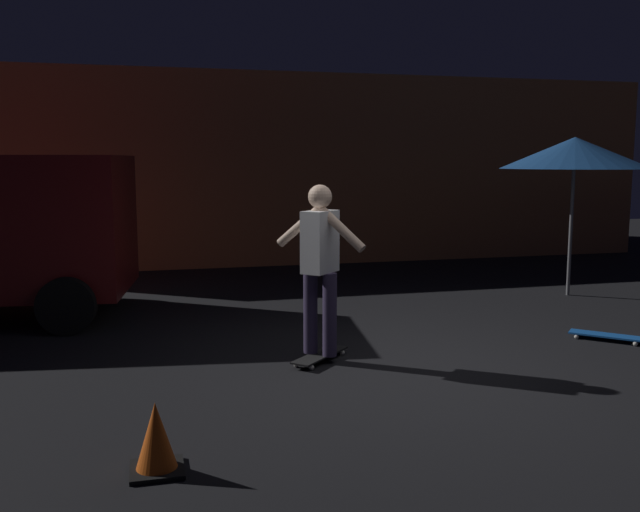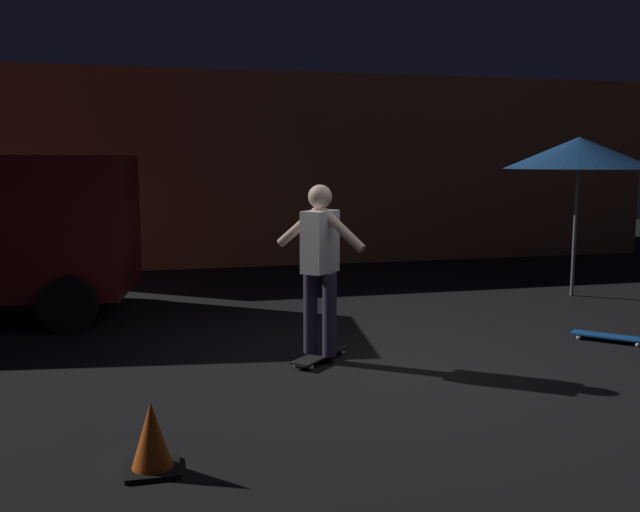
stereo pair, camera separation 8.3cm
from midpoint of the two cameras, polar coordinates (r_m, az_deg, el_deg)
The scene contains 7 objects.
ground_plane at distance 6.72m, azimuth 6.37°, elevation -9.24°, with size 28.00×28.00×0.00m, color black.
low_building at distance 15.23m, azimuth -1.43°, elevation 7.20°, with size 13.30×4.27×3.58m.
patio_umbrella at distance 10.68m, azimuth 19.97°, elevation 7.95°, with size 2.10×2.10×2.30m.
skateboard_ridden at distance 6.93m, azimuth -0.35°, elevation -8.18°, with size 0.70×0.69×0.07m.
skateboard_spare at distance 8.29m, azimuth 22.21°, elevation -6.09°, with size 0.70×0.69×0.07m.
skater at distance 6.72m, azimuth -0.35°, elevation -0.11°, with size 0.75×0.76×1.67m.
traffic_cone at distance 4.68m, azimuth -13.82°, elevation -14.47°, with size 0.34×0.34×0.46m.
Camera 1 is at (-2.35, -5.98, 1.97)m, focal length 38.97 mm.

